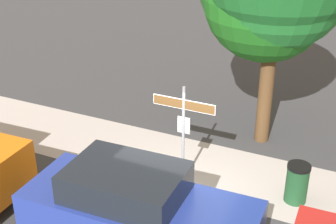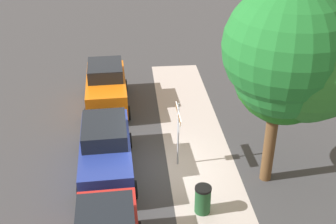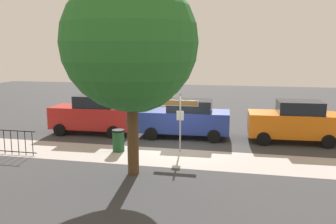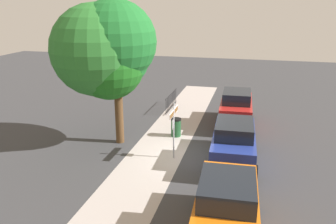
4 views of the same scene
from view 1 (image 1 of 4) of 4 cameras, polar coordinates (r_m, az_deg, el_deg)
The scene contains 5 objects.
ground_plane at distance 11.57m, azimuth 2.33°, elevation -10.00°, with size 60.00×60.00×0.00m, color #38383A.
sidewalk_strip at distance 12.15m, azimuth 13.62°, elevation -8.86°, with size 24.00×2.60×0.00m, color #ADA39D.
street_sign at distance 11.06m, azimuth 1.89°, elevation -0.97°, with size 1.57×0.07×2.63m.
car_blue at distance 9.38m, azimuth -3.74°, elevation -12.28°, with size 4.65×2.16×1.96m.
trash_bin at distance 11.50m, azimuth 15.36°, elevation -8.29°, with size 0.55×0.55×0.98m.
Camera 1 is at (3.62, -8.68, 6.74)m, focal length 50.30 mm.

